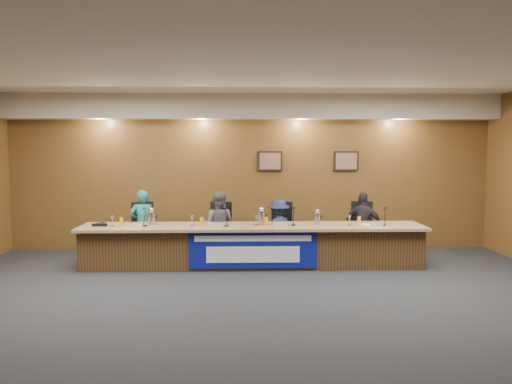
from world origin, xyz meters
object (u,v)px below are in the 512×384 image
office_chair_a (144,234)px  carafe_mid (261,218)px  panelist_d (363,226)px  office_chair_b (219,234)px  panelist_a (143,225)px  panelist_c (279,229)px  speakerphone (101,225)px  dais_body (252,247)px  office_chair_d (362,233)px  panelist_b (218,225)px  banner (253,250)px  office_chair_c (278,233)px  carafe_right (317,218)px  carafe_left (152,218)px

office_chair_a → carafe_mid: (2.23, -0.65, 0.40)m
panelist_d → carafe_mid: 2.06m
office_chair_a → office_chair_b: (1.44, 0.00, 0.00)m
panelist_a → office_chair_b: (1.44, 0.10, -0.19)m
panelist_c → speakerphone: 3.26m
dais_body → office_chair_d: size_ratio=12.50×
office_chair_a → carafe_mid: 2.36m
carafe_mid → speakerphone: bearing=-178.6°
panelist_b → office_chair_d: (2.77, 0.10, -0.17)m
banner → panelist_a: bearing=154.7°
panelist_b → speakerphone: (-2.05, -0.62, 0.12)m
office_chair_a → speakerphone: size_ratio=1.50×
panelist_d → speakerphone: bearing=27.8°
banner → office_chair_a: 2.34m
panelist_b → panelist_d: size_ratio=1.03×
office_chair_c → carafe_mid: bearing=-94.8°
carafe_mid → office_chair_c: bearing=61.8°
banner → speakerphone: size_ratio=6.88×
office_chair_a → office_chair_b: same height
panelist_a → panelist_b: 1.44m
panelist_b → office_chair_d: panelist_b is taller
office_chair_d → speakerphone: 4.88m
panelist_a → office_chair_b: 1.45m
panelist_a → office_chair_a: 0.21m
dais_body → carafe_right: carafe_right is taller
office_chair_b → office_chair_d: 2.77m
carafe_mid → carafe_right: carafe_mid is taller
banner → carafe_right: size_ratio=10.14×
panelist_d → carafe_left: bearing=28.4°
panelist_a → panelist_c: 2.58m
panelist_c → office_chair_b: 1.15m
panelist_b → office_chair_a: size_ratio=2.72×
carafe_left → dais_body: bearing=-0.6°
panelist_b → carafe_left: (-1.16, -0.55, 0.22)m
office_chair_b → office_chair_c: 1.15m
office_chair_d → carafe_left: 4.01m
office_chair_a → carafe_mid: carafe_mid is taller
banner → carafe_right: bearing=20.2°
office_chair_d → speakerphone: size_ratio=1.50×
office_chair_b → carafe_mid: size_ratio=1.88×
dais_body → office_chair_a: bearing=162.3°
panelist_a → dais_body: bearing=154.0°
panelist_a → carafe_right: panelist_a is taller
banner → panelist_a: size_ratio=1.64×
office_chair_b → carafe_left: carafe_left is taller
panelist_c → carafe_left: 2.39m
office_chair_a → carafe_right: bearing=-26.7°
panelist_c → carafe_left: bearing=-11.1°
office_chair_b → office_chair_d: size_ratio=1.00×
panelist_b → dais_body: bearing=152.8°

